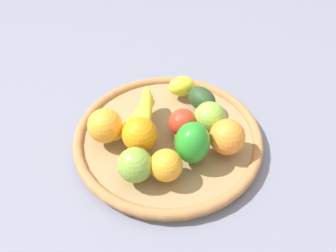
# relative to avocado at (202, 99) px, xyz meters

# --- Properties ---
(ground_plane) EXTENTS (2.40, 2.40, 0.00)m
(ground_plane) POSITION_rel_avocado_xyz_m (-0.09, 0.08, -0.06)
(ground_plane) COLOR slate
(ground_plane) RESTS_ON ground
(basket) EXTENTS (0.45, 0.45, 0.04)m
(basket) POSITION_rel_avocado_xyz_m (-0.09, 0.08, -0.05)
(basket) COLOR #987A52
(basket) RESTS_ON ground_plane
(avocado) EXTENTS (0.10, 0.10, 0.06)m
(avocado) POSITION_rel_avocado_xyz_m (0.00, 0.00, 0.00)
(avocado) COLOR #254020
(avocado) RESTS_ON basket
(apple_1) EXTENTS (0.09, 0.09, 0.06)m
(apple_1) POSITION_rel_avocado_xyz_m (-0.09, 0.05, 0.00)
(apple_1) COLOR red
(apple_1) RESTS_ON basket
(banana_bunch) EXTENTS (0.17, 0.11, 0.07)m
(banana_bunch) POSITION_rel_avocado_xyz_m (-0.07, 0.15, 0.01)
(banana_bunch) COLOR yellow
(banana_bunch) RESTS_ON basket
(orange_3) EXTENTS (0.08, 0.08, 0.08)m
(orange_3) POSITION_rel_avocado_xyz_m (-0.14, 0.14, 0.01)
(orange_3) COLOR orange
(orange_3) RESTS_ON basket
(apple_0) EXTENTS (0.10, 0.10, 0.07)m
(apple_0) POSITION_rel_avocado_xyz_m (-0.22, 0.14, 0.01)
(apple_0) COLOR #7BA43A
(apple_0) RESTS_ON basket
(bell_pepper) EXTENTS (0.10, 0.09, 0.09)m
(bell_pepper) POSITION_rel_avocado_xyz_m (-0.17, 0.03, 0.02)
(bell_pepper) COLOR #279127
(bell_pepper) RESTS_ON basket
(apple_2) EXTENTS (0.10, 0.10, 0.07)m
(apple_2) POSITION_rel_avocado_xyz_m (-0.08, -0.01, 0.01)
(apple_2) COLOR #87B641
(apple_2) RESTS_ON basket
(orange_2) EXTENTS (0.10, 0.10, 0.07)m
(orange_2) POSITION_rel_avocado_xyz_m (-0.22, 0.08, 0.01)
(orange_2) COLOR orange
(orange_2) RESTS_ON basket
(orange_0) EXTENTS (0.11, 0.11, 0.08)m
(orange_0) POSITION_rel_avocado_xyz_m (-0.11, 0.22, 0.01)
(orange_0) COLOR orange
(orange_0) RESTS_ON basket
(orange_1) EXTENTS (0.11, 0.11, 0.08)m
(orange_1) POSITION_rel_avocado_xyz_m (-0.14, -0.05, 0.01)
(orange_1) COLOR orange
(orange_1) RESTS_ON basket
(lemon_0) EXTENTS (0.07, 0.08, 0.05)m
(lemon_0) POSITION_rel_avocado_xyz_m (0.05, 0.05, -0.00)
(lemon_0) COLOR yellow
(lemon_0) RESTS_ON basket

